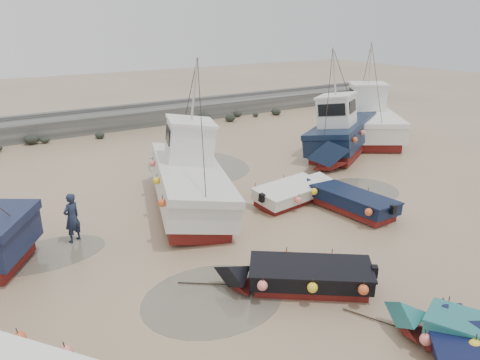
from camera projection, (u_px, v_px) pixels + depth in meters
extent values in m
plane|color=tan|center=(298.00, 244.00, 16.86)|extent=(120.00, 120.00, 0.00)
cube|color=slate|center=(101.00, 122.00, 33.99)|extent=(60.00, 2.20, 1.20)
cube|color=slate|center=(95.00, 110.00, 34.70)|extent=(60.00, 0.60, 0.25)
ellipsoid|color=black|center=(183.00, 125.00, 34.42)|extent=(0.84, 0.86, 0.51)
ellipsoid|color=black|center=(205.00, 117.00, 37.02)|extent=(0.98, 1.07, 0.72)
ellipsoid|color=black|center=(276.00, 112.00, 39.57)|extent=(0.78, 0.90, 0.59)
ellipsoid|color=black|center=(348.00, 102.00, 44.43)|extent=(0.68, 0.72, 0.52)
ellipsoid|color=black|center=(320.00, 107.00, 41.87)|extent=(0.60, 0.70, 0.31)
ellipsoid|color=black|center=(32.00, 139.00, 30.20)|extent=(0.99, 0.80, 0.58)
ellipsoid|color=black|center=(256.00, 115.00, 38.75)|extent=(0.54, 0.46, 0.30)
ellipsoid|color=black|center=(229.00, 117.00, 37.59)|extent=(0.61, 0.47, 0.46)
ellipsoid|color=black|center=(355.00, 99.00, 45.33)|extent=(0.92, 0.97, 0.58)
ellipsoid|color=black|center=(45.00, 140.00, 30.50)|extent=(0.61, 0.53, 0.32)
ellipsoid|color=black|center=(238.00, 114.00, 38.76)|extent=(0.67, 0.55, 0.43)
ellipsoid|color=black|center=(230.00, 118.00, 36.98)|extent=(0.88, 0.64, 0.62)
ellipsoid|color=black|center=(100.00, 135.00, 31.73)|extent=(0.64, 0.62, 0.48)
ellipsoid|color=black|center=(206.00, 119.00, 36.98)|extent=(0.55, 0.45, 0.29)
cylinder|color=#625B4D|center=(213.00, 298.00, 13.59)|extent=(4.27, 4.27, 0.01)
cylinder|color=#625B4D|center=(361.00, 190.00, 22.21)|extent=(3.49, 3.49, 0.01)
cylinder|color=#625B4D|center=(46.00, 254.00, 16.10)|extent=(4.06, 4.06, 0.01)
cylinder|color=#625B4D|center=(198.00, 166.00, 25.83)|extent=(5.31, 5.31, 0.01)
sphere|color=#DE5B2A|center=(71.00, 354.00, 10.38)|extent=(0.30, 0.30, 0.30)
sphere|color=#DE5B2A|center=(24.00, 340.00, 10.82)|extent=(0.30, 0.30, 0.30)
pyramid|color=#0C1133|center=(466.00, 309.00, 11.42)|extent=(1.66, 1.63, 0.90)
cylinder|color=black|center=(452.00, 319.00, 12.57)|extent=(1.41, 1.47, 0.04)
sphere|color=#DE5B2A|center=(431.00, 335.00, 11.01)|extent=(0.30, 0.30, 0.30)
pyramid|color=#1E6567|center=(415.00, 301.00, 11.75)|extent=(1.59, 1.22, 0.90)
cylinder|color=black|center=(379.00, 321.00, 12.48)|extent=(0.84, 1.85, 0.04)
sphere|color=#DE5B2A|center=(473.00, 352.00, 10.43)|extent=(0.30, 0.30, 0.30)
sphere|color=#DE5B2A|center=(448.00, 305.00, 12.18)|extent=(0.30, 0.30, 0.30)
cube|color=maroon|center=(310.00, 285.00, 13.97)|extent=(3.31, 2.95, 0.30)
cube|color=black|center=(310.00, 274.00, 13.85)|extent=(3.62, 3.26, 0.45)
pyramid|color=black|center=(240.00, 258.00, 13.86)|extent=(1.42, 1.53, 0.90)
cube|color=brown|center=(311.00, 269.00, 13.80)|extent=(3.01, 2.69, 0.10)
cube|color=black|center=(311.00, 266.00, 13.77)|extent=(3.72, 3.35, 0.07)
cube|color=black|center=(374.00, 271.00, 13.66)|extent=(0.28, 0.28, 0.35)
cylinder|color=black|center=(210.00, 284.00, 14.23)|extent=(1.60, 1.26, 0.04)
sphere|color=#DE5B2A|center=(363.00, 288.00, 12.95)|extent=(0.30, 0.30, 0.30)
sphere|color=#DE5B2A|center=(331.00, 258.00, 14.53)|extent=(0.30, 0.30, 0.30)
sphere|color=#DE5B2A|center=(312.00, 286.00, 13.05)|extent=(0.30, 0.30, 0.30)
sphere|color=#DE5B2A|center=(286.00, 257.00, 14.63)|extent=(0.30, 0.30, 0.30)
sphere|color=#DE5B2A|center=(262.00, 284.00, 13.15)|extent=(0.30, 0.30, 0.30)
cube|color=maroon|center=(289.00, 200.00, 20.54)|extent=(3.17, 1.65, 0.30)
cube|color=silver|center=(289.00, 192.00, 20.42)|extent=(3.42, 1.90, 0.45)
pyramid|color=silver|center=(319.00, 173.00, 21.50)|extent=(0.90, 1.58, 0.90)
cube|color=brown|center=(289.00, 189.00, 20.37)|extent=(2.87, 1.54, 0.10)
cube|color=silver|center=(289.00, 187.00, 20.34)|extent=(3.50, 1.97, 0.07)
cube|color=black|center=(261.00, 198.00, 19.31)|extent=(0.21, 0.24, 0.35)
cylinder|color=black|center=(329.00, 188.00, 22.34)|extent=(1.99, 0.29, 0.04)
sphere|color=#DE5B2A|center=(254.00, 191.00, 20.21)|extent=(0.30, 0.30, 0.30)
sphere|color=#DE5B2A|center=(297.00, 198.00, 19.50)|extent=(0.30, 0.30, 0.30)
sphere|color=#DE5B2A|center=(282.00, 183.00, 21.28)|extent=(0.30, 0.30, 0.30)
sphere|color=#DE5B2A|center=(324.00, 188.00, 20.57)|extent=(0.30, 0.30, 0.30)
cube|color=maroon|center=(353.00, 209.00, 19.60)|extent=(1.58, 3.43, 0.30)
cube|color=black|center=(353.00, 200.00, 19.47)|extent=(1.83, 3.69, 0.45)
pyramid|color=black|center=(316.00, 177.00, 20.93)|extent=(1.62, 0.82, 0.90)
cube|color=brown|center=(354.00, 197.00, 19.42)|extent=(1.47, 3.10, 0.10)
cube|color=black|center=(354.00, 195.00, 19.39)|extent=(1.90, 3.77, 0.07)
cube|color=black|center=(392.00, 210.00, 18.02)|extent=(0.23, 0.20, 0.35)
cylinder|color=black|center=(301.00, 192.00, 21.91)|extent=(0.18, 2.00, 0.04)
sphere|color=#DE5B2A|center=(368.00, 214.00, 17.85)|extent=(0.30, 0.30, 0.30)
sphere|color=#DE5B2A|center=(367.00, 193.00, 19.97)|extent=(0.30, 0.30, 0.30)
sphere|color=#DE5B2A|center=(313.00, 193.00, 19.98)|extent=(0.30, 0.30, 0.30)
cube|color=maroon|center=(187.00, 203.00, 19.89)|extent=(4.53, 7.52, 0.55)
cube|color=silver|center=(186.00, 186.00, 19.65)|extent=(5.08, 8.14, 0.95)
pyramid|color=silver|center=(174.00, 144.00, 23.46)|extent=(2.96, 2.23, 1.40)
cube|color=brown|center=(186.00, 175.00, 19.48)|extent=(4.92, 7.94, 0.08)
cube|color=silver|center=(186.00, 171.00, 19.44)|extent=(5.19, 8.33, 0.30)
cube|color=white|center=(182.00, 143.00, 20.09)|extent=(2.41, 2.51, 1.70)
cube|color=white|center=(181.00, 122.00, 19.79)|extent=(2.61, 2.71, 0.12)
cube|color=black|center=(179.00, 132.00, 20.94)|extent=(1.49, 0.58, 0.68)
cylinder|color=#B7B7B2|center=(179.00, 90.00, 19.35)|extent=(0.10, 0.10, 2.60)
cylinder|color=black|center=(173.00, 170.00, 25.09)|extent=(1.06, 2.84, 0.05)
sphere|color=#F87C72|center=(157.00, 209.00, 16.39)|extent=(0.30, 0.30, 0.30)
sphere|color=#F87C72|center=(229.00, 190.00, 18.17)|extent=(0.30, 0.30, 0.30)
sphere|color=#F87C72|center=(152.00, 186.00, 18.65)|extent=(0.30, 0.30, 0.30)
sphere|color=#F87C72|center=(217.00, 171.00, 20.43)|extent=(0.30, 0.30, 0.30)
sphere|color=#F87C72|center=(148.00, 168.00, 20.90)|extent=(0.30, 0.30, 0.30)
sphere|color=#F87C72|center=(207.00, 156.00, 22.68)|extent=(0.30, 0.30, 0.30)
cube|color=maroon|center=(344.00, 148.00, 28.33)|extent=(6.87, 5.24, 0.55)
cube|color=#101D35|center=(345.00, 136.00, 28.09)|extent=(7.49, 5.82, 0.95)
pyramid|color=#101D35|center=(326.00, 140.00, 24.37)|extent=(2.53, 2.96, 1.40)
cube|color=brown|center=(345.00, 128.00, 27.92)|extent=(7.30, 5.65, 0.08)
cube|color=#101D35|center=(346.00, 125.00, 27.88)|extent=(7.65, 5.95, 0.30)
cube|color=white|center=(342.00, 112.00, 26.74)|extent=(2.64, 2.57, 1.70)
cube|color=white|center=(344.00, 96.00, 26.44)|extent=(2.85, 2.78, 0.12)
cube|color=black|center=(338.00, 111.00, 25.79)|extent=(0.82, 1.36, 0.68)
cylinder|color=#B7B7B2|center=(345.00, 72.00, 26.00)|extent=(0.10, 0.10, 2.60)
cylinder|color=black|center=(317.00, 177.00, 23.95)|extent=(2.62, 1.55, 0.05)
sphere|color=#F87C72|center=(378.00, 124.00, 29.79)|extent=(0.30, 0.30, 0.30)
sphere|color=#F87C72|center=(331.00, 122.00, 30.18)|extent=(0.30, 0.30, 0.30)
sphere|color=#F87C72|center=(372.00, 130.00, 28.18)|extent=(0.30, 0.30, 0.30)
sphere|color=#F87C72|center=(322.00, 128.00, 28.57)|extent=(0.30, 0.30, 0.30)
sphere|color=#F87C72|center=(366.00, 136.00, 26.58)|extent=(0.30, 0.30, 0.30)
sphere|color=#F87C72|center=(313.00, 135.00, 26.96)|extent=(0.30, 0.30, 0.30)
sphere|color=#F87C72|center=(358.00, 144.00, 24.97)|extent=(0.30, 0.30, 0.30)
cube|color=maroon|center=(368.00, 136.00, 31.42)|extent=(6.21, 7.13, 0.55)
cube|color=white|center=(369.00, 125.00, 31.17)|extent=(6.88, 7.81, 0.95)
pyramid|color=white|center=(357.00, 103.00, 34.96)|extent=(3.35, 2.99, 1.40)
cube|color=brown|center=(369.00, 117.00, 31.00)|extent=(6.68, 7.60, 0.08)
cube|color=white|center=(370.00, 115.00, 30.96)|extent=(7.03, 7.98, 0.30)
cube|color=white|center=(368.00, 98.00, 31.60)|extent=(2.94, 2.90, 1.70)
cube|color=white|center=(369.00, 84.00, 31.30)|extent=(3.17, 3.13, 0.12)
cube|color=black|center=(365.00, 92.00, 32.48)|extent=(1.52, 1.13, 0.68)
cylinder|color=#B7B7B2|center=(371.00, 63.00, 30.86)|extent=(0.10, 0.10, 2.60)
cylinder|color=black|center=(353.00, 122.00, 36.60)|extent=(1.81, 2.45, 0.05)
sphere|color=#F87C72|center=(352.00, 129.00, 28.35)|extent=(0.30, 0.30, 0.30)
sphere|color=#F87C72|center=(402.00, 125.00, 29.32)|extent=(0.30, 0.30, 0.30)
sphere|color=#F87C72|center=(345.00, 121.00, 30.57)|extent=(0.30, 0.30, 0.30)
sphere|color=#F87C72|center=(392.00, 118.00, 31.54)|extent=(0.30, 0.30, 0.30)
sphere|color=#F87C72|center=(340.00, 114.00, 32.80)|extent=(0.30, 0.30, 0.30)
sphere|color=#F87C72|center=(384.00, 111.00, 33.77)|extent=(0.30, 0.30, 0.30)
imported|color=#1B243A|center=(75.00, 241.00, 17.08)|extent=(0.80, 0.71, 1.85)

